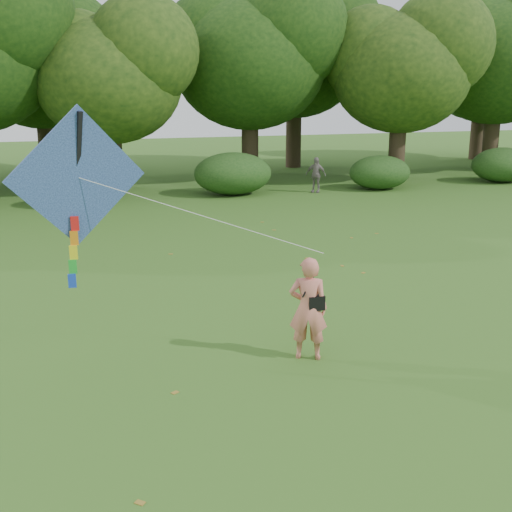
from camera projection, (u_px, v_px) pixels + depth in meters
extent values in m
plane|color=#265114|center=(327.00, 362.00, 11.38)|extent=(100.00, 100.00, 0.00)
imported|color=#DB7867|center=(308.00, 308.00, 11.33)|extent=(0.81, 0.68, 1.88)
imported|color=gray|center=(316.00, 175.00, 29.12)|extent=(0.99, 0.89, 1.61)
cube|color=black|center=(315.00, 302.00, 11.31)|extent=(0.30, 0.20, 0.26)
cylinder|color=black|center=(310.00, 283.00, 11.17)|extent=(0.33, 0.14, 0.47)
cube|color=#2742AB|center=(77.00, 177.00, 11.01)|extent=(2.38, 0.81, 2.47)
cube|color=black|center=(77.00, 177.00, 11.04)|extent=(0.32, 0.53, 2.24)
cylinder|color=white|center=(201.00, 216.00, 11.06)|extent=(4.00, 1.49, 1.30)
cube|color=red|center=(75.00, 224.00, 11.21)|extent=(0.14, 0.06, 0.26)
cube|color=orange|center=(74.00, 238.00, 11.27)|extent=(0.14, 0.06, 0.26)
cube|color=yellow|center=(73.00, 252.00, 11.33)|extent=(0.14, 0.06, 0.26)
cube|color=green|center=(73.00, 267.00, 11.39)|extent=(0.14, 0.06, 0.26)
cube|color=blue|center=(72.00, 281.00, 11.45)|extent=(0.14, 0.06, 0.26)
cylinder|color=#3A2D1E|center=(114.00, 158.00, 28.90)|extent=(0.80, 0.80, 3.15)
ellipsoid|color=#1E3F11|center=(109.00, 81.00, 28.04)|extent=(6.40, 6.40, 5.44)
cylinder|color=#3A2D1E|center=(250.00, 144.00, 32.64)|extent=(0.86, 0.86, 3.67)
ellipsoid|color=#1E3F11|center=(250.00, 64.00, 31.62)|extent=(7.60, 7.60, 6.46)
cylinder|color=#3A2D1E|center=(397.00, 147.00, 32.32)|extent=(0.83, 0.83, 3.43)
ellipsoid|color=#1E3F11|center=(401.00, 73.00, 31.39)|extent=(6.80, 6.80, 5.78)
cylinder|color=#3A2D1E|center=(491.00, 137.00, 36.07)|extent=(0.87, 0.87, 3.78)
ellipsoid|color=#1E3F11|center=(498.00, 63.00, 35.03)|extent=(7.80, 7.80, 6.63)
cylinder|color=#3A2D1E|center=(46.00, 142.00, 34.96)|extent=(0.84, 0.84, 3.50)
ellipsoid|color=#1E3F11|center=(40.00, 72.00, 34.00)|extent=(7.00, 7.00, 5.95)
cylinder|color=#3A2D1E|center=(294.00, 133.00, 37.87)|extent=(0.90, 0.90, 4.02)
ellipsoid|color=#1E3F11|center=(295.00, 59.00, 36.80)|extent=(7.80, 7.80, 6.63)
cylinder|color=#3A2D1E|center=(477.00, 132.00, 42.03)|extent=(0.85, 0.85, 3.57)
ellipsoid|color=#1E3F11|center=(482.00, 72.00, 41.05)|extent=(7.20, 7.20, 6.12)
ellipsoid|color=#264919|center=(70.00, 188.00, 25.89)|extent=(2.66, 2.09, 1.42)
ellipsoid|color=#264919|center=(233.00, 174.00, 28.52)|extent=(3.50, 2.75, 1.88)
ellipsoid|color=#264919|center=(380.00, 172.00, 30.05)|extent=(2.94, 2.31, 1.58)
ellipsoid|color=#264919|center=(502.00, 165.00, 32.27)|extent=(3.22, 2.53, 1.72)
cube|color=olive|center=(342.00, 266.00, 17.42)|extent=(0.10, 0.13, 0.01)
cube|color=olive|center=(377.00, 233.00, 21.21)|extent=(0.13, 0.10, 0.01)
cube|color=olive|center=(175.00, 393.00, 10.25)|extent=(0.14, 0.13, 0.01)
cube|color=olive|center=(140.00, 503.00, 7.55)|extent=(0.14, 0.14, 0.01)
cube|color=olive|center=(363.00, 273.00, 16.77)|extent=(0.14, 0.13, 0.01)
cube|color=olive|center=(274.00, 230.00, 21.71)|extent=(0.14, 0.13, 0.01)
cube|color=olive|center=(351.00, 238.00, 20.60)|extent=(0.10, 0.13, 0.01)
cube|color=olive|center=(307.00, 258.00, 18.18)|extent=(0.14, 0.14, 0.01)
cube|color=olive|center=(171.00, 254.00, 18.63)|extent=(0.13, 0.10, 0.01)
cube|color=olive|center=(262.00, 222.00, 22.95)|extent=(0.14, 0.12, 0.01)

